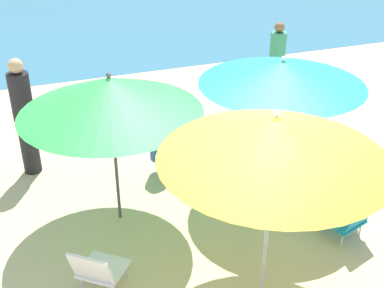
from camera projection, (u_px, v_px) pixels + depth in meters
ground_plane at (240, 270)px, 5.72m from camera, size 40.00×40.00×0.00m
umbrella_yellow at (275, 138)px, 4.62m from camera, size 2.20×2.20×2.10m
umbrella_teal at (282, 72)px, 6.45m from camera, size 2.16×2.16×1.93m
umbrella_green at (110, 95)px, 5.77m from camera, size 2.16×2.16×1.99m
beach_chair_a at (98, 269)px, 5.27m from camera, size 0.68×0.69×0.62m
beach_chair_c at (347, 219)px, 6.10m from camera, size 0.60×0.69×0.54m
person_a at (164, 145)px, 7.35m from camera, size 0.55×0.48×0.92m
person_b at (277, 62)px, 9.60m from camera, size 0.30×0.30×1.54m
person_c at (24, 117)px, 7.19m from camera, size 0.30×0.30×1.76m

